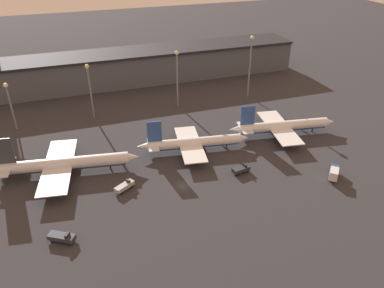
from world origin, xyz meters
TOP-DOWN VIEW (x-y plane):
  - ground at (0.00, 0.00)m, footprint 600.00×600.00m
  - terminal_building at (0.00, 96.23)m, footprint 181.91×21.98m
  - airplane_0 at (-34.97, 19.53)m, footprint 49.55×34.26m
  - airplane_1 at (10.26, 19.49)m, footprint 41.40×27.12m
  - airplane_2 at (47.32, 20.05)m, footprint 43.50×29.71m
  - service_vehicle_0 at (-17.63, 4.24)m, footprint 6.86×5.51m
  - service_vehicle_1 at (-36.95, -12.40)m, footprint 7.35×5.88m
  - service_vehicle_2 at (47.78, -11.58)m, footprint 6.68×7.06m
  - service_vehicle_3 at (20.71, 1.04)m, footprint 6.38×3.55m
  - lamp_post_0 at (-51.83, 58.96)m, footprint 1.80×1.80m
  - lamp_post_1 at (-21.02, 58.96)m, footprint 1.80×1.80m
  - lamp_post_2 at (16.47, 58.96)m, footprint 1.80×1.80m
  - lamp_post_3 at (51.73, 58.96)m, footprint 1.80×1.80m

SIDE VIEW (x-z plane):
  - ground at x=0.00m, z-range 0.00..0.00m
  - service_vehicle_3 at x=20.71m, z-range -0.08..2.74m
  - service_vehicle_0 at x=-17.63m, z-range -0.07..2.76m
  - service_vehicle_1 at x=-36.95m, z-range -0.07..2.79m
  - service_vehicle_2 at x=47.78m, z-range 0.19..3.92m
  - airplane_1 at x=10.26m, z-range -3.28..9.82m
  - airplane_2 at x=47.32m, z-range -3.13..10.10m
  - airplane_0 at x=-34.97m, z-range -3.74..11.15m
  - terminal_building at x=0.00m, z-range 0.06..16.31m
  - lamp_post_0 at x=-51.83m, z-range 3.08..22.72m
  - lamp_post_1 at x=-21.02m, z-range 3.33..27.06m
  - lamp_post_2 at x=16.47m, z-range 3.43..29.00m
  - lamp_post_3 at x=51.73m, z-range 3.58..32.57m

